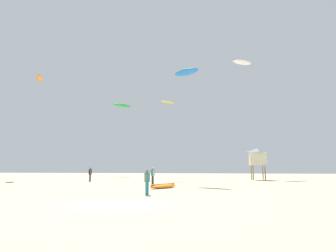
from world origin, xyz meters
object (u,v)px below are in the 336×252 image
Objects in this scene: kite_grounded_near at (163,186)px; kite_aloft_2 at (242,62)px; person_left at (153,174)px; person_foreground at (147,180)px; kite_aloft_1 at (186,72)px; lifeguard_tower at (257,156)px; person_midground at (90,173)px; kite_aloft_4 at (39,78)px; kite_aloft_0 at (168,102)px; kite_aloft_3 at (122,105)px.

kite_aloft_2 is at bearing 68.70° from kite_grounded_near.
kite_aloft_2 is (11.85, 19.79, 18.51)m from person_left.
kite_aloft_1 is at bearing -87.01° from person_foreground.
kite_aloft_2 is at bearing -152.21° from person_left.
person_left is 0.40× the size of lifeguard_tower.
lifeguard_tower is at bearing -170.45° from person_left.
person_midground is at bearing -141.78° from kite_aloft_2.
kite_aloft_4 reaches higher than person_foreground.
kite_aloft_0 is at bearing -0.27° from kite_aloft_4.
person_left is 14.16m from kite_aloft_0.
person_foreground is 0.98× the size of person_midground.
person_midground reaches higher than person_foreground.
person_foreground is at bearing 89.79° from person_midground.
kite_grounded_near is 19.46m from lifeguard_tower.
person_midground is (-9.94, 15.18, 0.02)m from person_foreground.
kite_aloft_2 reaches higher than kite_aloft_3.
kite_aloft_1 is (1.67, 13.74, 11.48)m from person_foreground.
person_foreground is at bearing -45.64° from kite_aloft_4.
kite_aloft_1 reaches higher than person_left.
kite_aloft_4 is (-19.69, 0.09, 4.26)m from kite_aloft_0.
kite_aloft_2 reaches higher than person_midground.
kite_aloft_3 reaches higher than person_left.
kite_aloft_4 is at bearing 142.96° from kite_grounded_near.
person_foreground is 5.56m from kite_grounded_near.
person_left is 16.25m from lifeguard_tower.
kite_aloft_0 is (-1.66, 16.02, 10.52)m from kite_grounded_near.
kite_aloft_1 is (3.36, 2.52, 11.42)m from person_left.
kite_aloft_1 is at bearing -137.75° from lifeguard_tower.
person_midground is 0.50× the size of kite_aloft_1.
kite_aloft_2 is (10.16, 31.01, 18.56)m from person_foreground.
kite_aloft_2 is at bearing 63.81° from kite_aloft_1.
lifeguard_tower is 33.80m from kite_aloft_4.
person_midground is 19.05m from kite_aloft_4.
kite_aloft_0 reaches higher than lifeguard_tower.
kite_aloft_3 is at bearing -117.30° from person_midground.
kite_aloft_1 reaches higher than kite_aloft_0.
person_foreground is at bearing -115.76° from lifeguard_tower.
person_left is 12.17m from kite_aloft_1.
kite_aloft_0 is at bearing -122.67° from person_left.
person_foreground is at bearing -86.16° from kite_aloft_0.
lifeguard_tower is at bearing -105.85° from person_foreground.
person_midground is at bearing -162.15° from lifeguard_tower.
kite_aloft_2 is (11.61, 9.49, 8.79)m from kite_aloft_0.
person_left reaches higher than person_midground.
person_midground is at bearing -83.86° from kite_aloft_3.
kite_aloft_4 is (-31.30, -9.40, -4.52)m from kite_aloft_2.
lifeguard_tower is at bearing 42.25° from kite_aloft_1.
kite_aloft_4 is at bearing -35.73° from person_foreground.
kite_aloft_3 is (-22.55, 12.97, 10.24)m from lifeguard_tower.
person_foreground reaches higher than kite_grounded_near.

